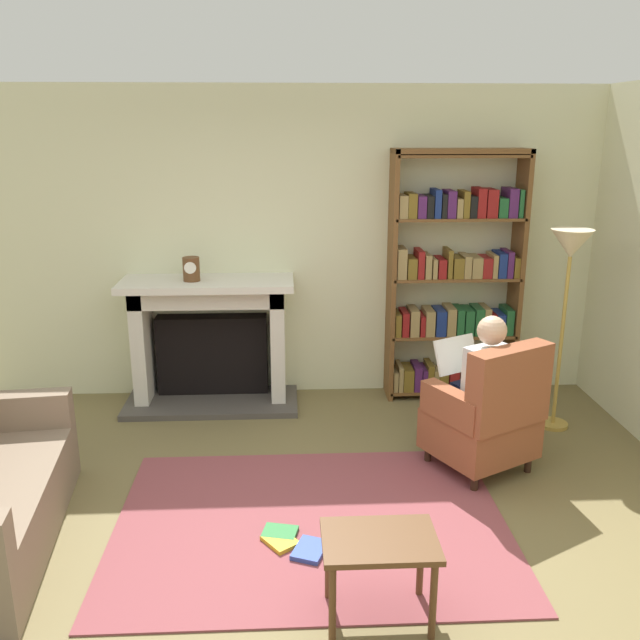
{
  "coord_description": "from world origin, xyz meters",
  "views": [
    {
      "loc": [
        -0.13,
        -3.34,
        2.37
      ],
      "look_at": [
        0.1,
        1.2,
        1.05
      ],
      "focal_mm": 37.87,
      "sensor_mm": 36.0,
      "label": 1
    }
  ],
  "objects_px": {
    "fireplace": "(211,337)",
    "mantel_clock": "(191,269)",
    "bookshelf": "(454,282)",
    "seated_reader": "(477,384)",
    "side_table": "(379,551)",
    "armchair_reading": "(487,416)",
    "floor_lamp": "(570,262)"
  },
  "relations": [
    {
      "from": "mantel_clock",
      "to": "armchair_reading",
      "type": "xyz_separation_m",
      "value": [
        2.17,
        -1.29,
        -0.79
      ]
    },
    {
      "from": "floor_lamp",
      "to": "armchair_reading",
      "type": "bearing_deg",
      "value": -137.64
    },
    {
      "from": "side_table",
      "to": "armchair_reading",
      "type": "bearing_deg",
      "value": 56.7
    },
    {
      "from": "armchair_reading",
      "to": "seated_reader",
      "type": "xyz_separation_m",
      "value": [
        -0.06,
        0.1,
        0.2
      ]
    },
    {
      "from": "bookshelf",
      "to": "floor_lamp",
      "type": "bearing_deg",
      "value": -45.81
    },
    {
      "from": "armchair_reading",
      "to": "side_table",
      "type": "xyz_separation_m",
      "value": [
        -0.95,
        -1.45,
        -0.04
      ]
    },
    {
      "from": "bookshelf",
      "to": "side_table",
      "type": "xyz_separation_m",
      "value": [
        -1.03,
        -2.87,
        -0.67
      ]
    },
    {
      "from": "bookshelf",
      "to": "armchair_reading",
      "type": "xyz_separation_m",
      "value": [
        -0.08,
        -1.42,
        -0.63
      ]
    },
    {
      "from": "bookshelf",
      "to": "side_table",
      "type": "height_order",
      "value": "bookshelf"
    },
    {
      "from": "bookshelf",
      "to": "mantel_clock",
      "type": "bearing_deg",
      "value": -176.56
    },
    {
      "from": "armchair_reading",
      "to": "side_table",
      "type": "bearing_deg",
      "value": 28.39
    },
    {
      "from": "bookshelf",
      "to": "side_table",
      "type": "relative_size",
      "value": 3.9
    },
    {
      "from": "side_table",
      "to": "floor_lamp",
      "type": "distance_m",
      "value": 2.93
    },
    {
      "from": "mantel_clock",
      "to": "side_table",
      "type": "distance_m",
      "value": 3.11
    },
    {
      "from": "mantel_clock",
      "to": "bookshelf",
      "type": "xyz_separation_m",
      "value": [
        2.25,
        0.14,
        -0.16
      ]
    },
    {
      "from": "bookshelf",
      "to": "seated_reader",
      "type": "distance_m",
      "value": 1.4
    },
    {
      "from": "armchair_reading",
      "to": "floor_lamp",
      "type": "xyz_separation_m",
      "value": [
        0.78,
        0.71,
        0.94
      ]
    },
    {
      "from": "fireplace",
      "to": "seated_reader",
      "type": "relative_size",
      "value": 1.31
    },
    {
      "from": "mantel_clock",
      "to": "seated_reader",
      "type": "bearing_deg",
      "value": -29.23
    },
    {
      "from": "armchair_reading",
      "to": "floor_lamp",
      "type": "height_order",
      "value": "floor_lamp"
    },
    {
      "from": "fireplace",
      "to": "armchair_reading",
      "type": "bearing_deg",
      "value": -34.1
    },
    {
      "from": "fireplace",
      "to": "mantel_clock",
      "type": "xyz_separation_m",
      "value": [
        -0.12,
        -0.1,
        0.63
      ]
    },
    {
      "from": "bookshelf",
      "to": "floor_lamp",
      "type": "distance_m",
      "value": 1.05
    },
    {
      "from": "fireplace",
      "to": "seated_reader",
      "type": "distance_m",
      "value": 2.38
    },
    {
      "from": "fireplace",
      "to": "seated_reader",
      "type": "xyz_separation_m",
      "value": [
        2.0,
        -1.29,
        0.03
      ]
    },
    {
      "from": "fireplace",
      "to": "bookshelf",
      "type": "xyz_separation_m",
      "value": [
        2.13,
        0.03,
        0.46
      ]
    },
    {
      "from": "fireplace",
      "to": "mantel_clock",
      "type": "bearing_deg",
      "value": -140.16
    },
    {
      "from": "seated_reader",
      "to": "floor_lamp",
      "type": "distance_m",
      "value": 1.27
    },
    {
      "from": "mantel_clock",
      "to": "floor_lamp",
      "type": "height_order",
      "value": "floor_lamp"
    },
    {
      "from": "fireplace",
      "to": "armchair_reading",
      "type": "distance_m",
      "value": 2.48
    },
    {
      "from": "fireplace",
      "to": "seated_reader",
      "type": "height_order",
      "value": "seated_reader"
    },
    {
      "from": "seated_reader",
      "to": "side_table",
      "type": "relative_size",
      "value": 2.04
    }
  ]
}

